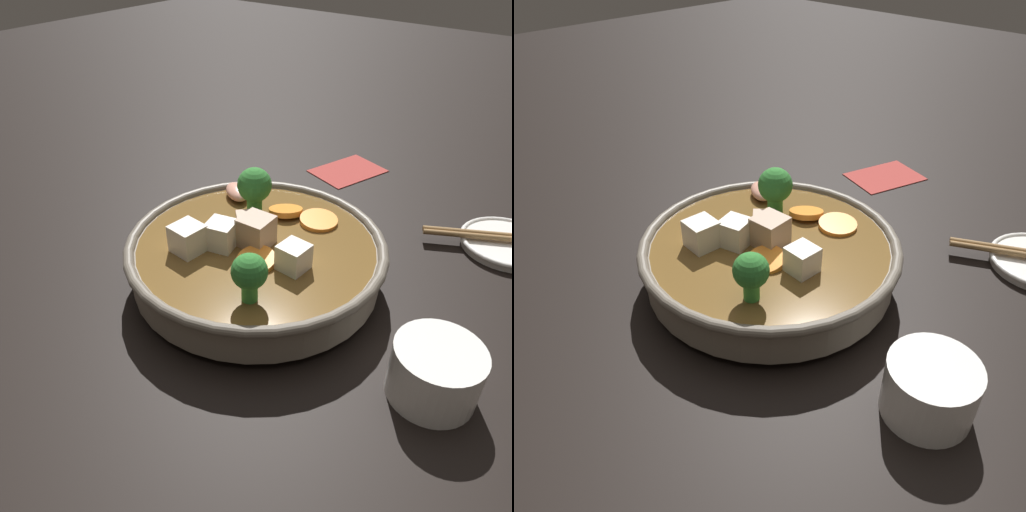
# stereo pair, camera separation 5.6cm
# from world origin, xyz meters

# --- Properties ---
(ground_plane) EXTENTS (3.00, 3.00, 0.00)m
(ground_plane) POSITION_xyz_m (0.00, 0.00, 0.00)
(ground_plane) COLOR black
(stirfry_bowl) EXTENTS (0.29, 0.29, 0.11)m
(stirfry_bowl) POSITION_xyz_m (-0.00, -0.00, 0.04)
(stirfry_bowl) COLOR slate
(stirfry_bowl) RESTS_ON ground_plane
(side_saucer) EXTENTS (0.12, 0.12, 0.01)m
(side_saucer) POSITION_xyz_m (-0.25, 0.21, 0.01)
(side_saucer) COLOR white
(side_saucer) RESTS_ON ground_plane
(tea_cup) EXTENTS (0.08, 0.08, 0.05)m
(tea_cup) POSITION_xyz_m (0.03, 0.22, 0.03)
(tea_cup) COLOR white
(tea_cup) RESTS_ON ground_plane
(napkin) EXTENTS (0.13, 0.11, 0.00)m
(napkin) POSITION_xyz_m (-0.32, -0.06, 0.00)
(napkin) COLOR #A33833
(napkin) RESTS_ON ground_plane
(chopsticks_pair) EXTENTS (0.11, 0.19, 0.01)m
(chopsticks_pair) POSITION_xyz_m (-0.25, 0.21, 0.02)
(chopsticks_pair) COLOR olive
(chopsticks_pair) RESTS_ON side_saucer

